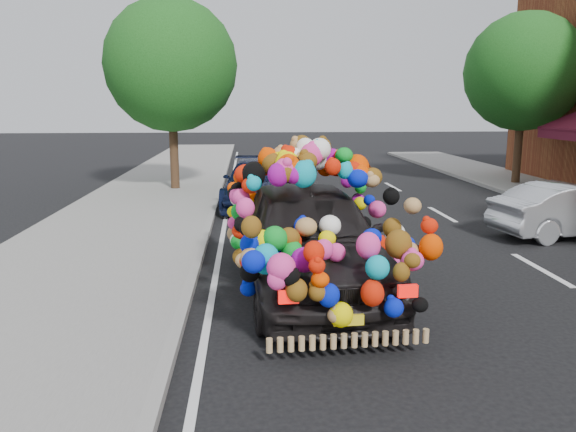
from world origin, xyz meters
name	(u,v)px	position (x,y,z in m)	size (l,w,h in m)	color
ground	(335,274)	(0.00, 0.00, 0.00)	(100.00, 100.00, 0.00)	black
sidewalk	(73,276)	(-4.30, 0.00, 0.06)	(4.00, 60.00, 0.12)	gray
kerb	(194,274)	(-2.35, 0.00, 0.07)	(0.15, 60.00, 0.13)	gray
lane_markings	(541,269)	(3.60, 0.00, 0.01)	(6.00, 50.00, 0.01)	silver
tree_near_sidewalk	(171,65)	(-3.80, 9.50, 4.02)	(4.20, 4.20, 6.13)	#332114
tree_far_b	(524,72)	(8.00, 10.00, 3.89)	(4.00, 4.00, 5.90)	#332114
plush_art_car	(308,214)	(-0.54, -0.78, 1.19)	(2.68, 5.23, 2.31)	black
navy_sedan	(257,183)	(-1.18, 6.66, 0.64)	(1.79, 4.40, 1.28)	black
silver_hatchback	(573,210)	(5.53, 2.36, 0.58)	(1.23, 3.53, 1.16)	#B6B9BD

